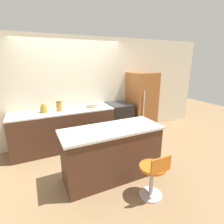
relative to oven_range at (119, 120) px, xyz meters
name	(u,v)px	position (x,y,z in m)	size (l,w,h in m)	color
ground_plane	(84,150)	(-1.12, -0.35, -0.47)	(14.00, 14.00, 0.00)	#8E704C
wall_back	(73,91)	(-1.12, 0.36, 0.83)	(8.00, 0.06, 2.60)	beige
back_counter	(64,129)	(-1.46, 0.00, 0.00)	(2.31, 0.66, 0.94)	#4C2D1E
kitchen_island	(112,153)	(-0.93, -1.47, 0.00)	(1.74, 0.69, 0.93)	#4C2D1E
oven_range	(119,120)	(0.00, 0.00, 0.00)	(0.60, 0.67, 0.94)	black
refrigerator	(141,104)	(0.69, -0.02, 0.40)	(0.65, 0.72, 1.72)	#995628
stool_chair	(153,176)	(-0.59, -2.20, -0.09)	(0.40, 0.40, 0.76)	#B7B7BC
kettle	(44,109)	(-1.87, 0.01, 0.55)	(0.16, 0.16, 0.21)	#B29333
mixing_bowl	(93,105)	(-0.74, 0.01, 0.51)	(0.29, 0.29, 0.09)	#C1B28E
canister_jar	(59,106)	(-1.54, 0.01, 0.58)	(0.14, 0.14, 0.21)	#B77F33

